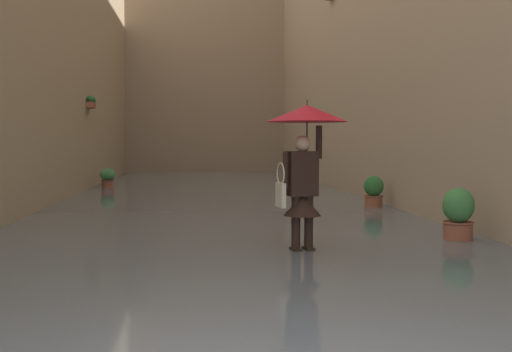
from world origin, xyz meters
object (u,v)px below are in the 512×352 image
at_px(person_wading, 305,145).
at_px(potted_plant_far_left, 458,215).
at_px(potted_plant_far_right, 108,178).
at_px(potted_plant_near_left, 374,192).

bearing_deg(person_wading, potted_plant_far_left, -164.58).
xyz_separation_m(person_wading, potted_plant_far_right, (4.15, -11.90, -1.08)).
distance_m(potted_plant_near_left, potted_plant_far_left, 4.76).
distance_m(potted_plant_far_left, potted_plant_far_right, 13.01).
distance_m(person_wading, potted_plant_far_right, 12.65).
distance_m(potted_plant_near_left, potted_plant_far_right, 9.28).
relative_size(person_wading, potted_plant_near_left, 2.73).
height_order(person_wading, potted_plant_near_left, person_wading).
bearing_deg(potted_plant_far_right, potted_plant_far_left, 120.25).
xyz_separation_m(potted_plant_far_left, potted_plant_far_right, (6.55, -11.24, -0.06)).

